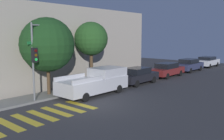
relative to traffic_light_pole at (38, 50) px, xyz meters
name	(u,v)px	position (x,y,z in m)	size (l,w,h in m)	color
ground_plane	(95,106)	(1.65, -3.37, -3.35)	(60.00, 60.00, 0.00)	#333335
sidewalk	(54,94)	(1.65, 0.84, -3.28)	(26.00, 2.01, 0.14)	slate
building_row	(20,47)	(1.65, 5.24, -0.01)	(26.00, 6.00, 6.67)	#A89E8E
crosswalk	(42,115)	(-1.55, -2.57, -3.34)	(5.98, 2.60, 0.00)	gold
traffic_light_pole	(38,50)	(0.00, 0.00, 0.00)	(1.98, 0.56, 5.04)	slate
pickup_truck	(96,82)	(3.88, -1.27, -2.42)	(5.44, 2.13, 1.85)	#BCBCC1
sedan_near_corner	(138,76)	(9.06, -1.27, -2.59)	(4.23, 1.80, 1.45)	black
sedan_middle	(167,70)	(14.30, -1.27, -2.59)	(4.59, 1.77, 1.45)	maroon
sedan_far_end	(189,65)	(19.66, -1.27, -2.57)	(4.64, 1.78, 1.50)	#2D3351
sedan_tail_of_row	(207,61)	(25.54, -1.27, -2.60)	(4.57, 1.88, 1.40)	silver
tree_near_corner	(47,45)	(1.27, 0.85, 0.27)	(3.75, 3.75, 5.50)	#4C3823
tree_midblock	(91,39)	(5.46, 0.85, 0.62)	(2.73, 2.73, 5.36)	#4C3823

